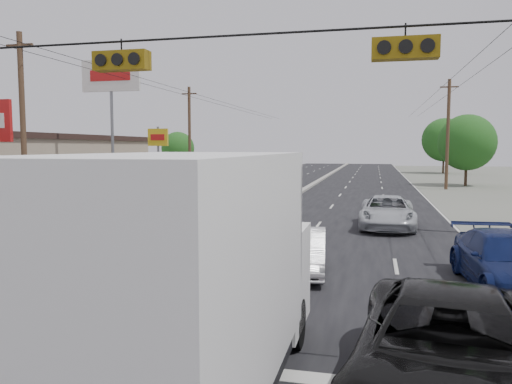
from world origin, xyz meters
The scene contains 23 objects.
ground centered at (0.00, 0.00, 0.00)m, with size 200.00×200.00×0.00m, color #606356.
road_surface centered at (0.00, 30.00, 0.00)m, with size 20.00×160.00×0.02m, color black.
center_median centered at (0.00, 30.00, 0.10)m, with size 0.50×160.00×0.20m, color gray.
parking_lot centered at (-17.00, 25.00, 0.00)m, with size 10.00×42.00×0.02m, color black.
utility_pole_left_b centered at (-12.50, 15.00, 5.11)m, with size 1.60×0.30×10.00m.
utility_pole_left_c centered at (-12.50, 40.00, 5.11)m, with size 1.60×0.30×10.00m.
utility_pole_right_c centered at (12.50, 40.00, 5.11)m, with size 1.60×0.30×10.00m.
traffic_signals centered at (1.40, 0.00, 5.49)m, with size 25.00×0.30×0.54m.
pole_sign_billboard centered at (-14.50, 28.00, 8.87)m, with size 5.00×0.25×11.00m.
pole_sign_far centered at (-16.00, 40.00, 4.41)m, with size 2.20×0.25×6.00m.
tree_left_far centered at (-22.00, 60.00, 3.72)m, with size 4.80×4.80×6.12m.
tree_right_mid centered at (15.00, 45.00, 4.34)m, with size 5.60×5.60×7.14m.
tree_right_far centered at (16.00, 70.00, 4.96)m, with size 6.40×6.40×8.16m.
box_truck centered at (3.50, -1.84, 1.94)m, with size 2.67×7.46×3.78m.
tan_sedan centered at (1.40, -1.83, 0.71)m, with size 2.00×4.91×1.43m, color brown.
red_sedan centered at (1.77, 3.69, 0.63)m, with size 1.33×3.82×1.26m, color maroon.
black_suv centered at (7.19, -1.03, 0.84)m, with size 2.80×6.08×1.69m, color black.
queue_car_a centered at (1.40, 9.56, 0.76)m, with size 1.79×4.45×1.52m, color black.
queue_car_b centered at (3.95, 6.53, 0.66)m, with size 1.40×4.01×1.32m, color silver.
queue_car_c centered at (6.70, 15.97, 0.76)m, with size 2.53×5.48×1.52m, color #B7BBC0.
queue_car_d centered at (9.60, 5.97, 0.77)m, with size 2.15×5.28×1.53m, color #0F1A4C.
oncoming_near centered at (-5.96, 12.21, 0.66)m, with size 1.85×4.56×1.32m, color black.
oncoming_far centered at (-1.63, 22.04, 0.78)m, with size 2.60×5.63×1.57m, color #B1B2B9.
Camera 1 is at (6.06, -8.51, 3.87)m, focal length 35.00 mm.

